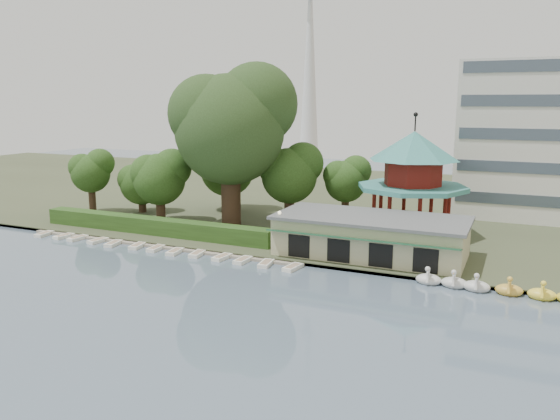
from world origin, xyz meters
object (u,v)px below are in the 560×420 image
Objects in this scene: dock at (158,245)px; boathouse at (371,235)px; pavilion at (413,173)px; big_tree at (232,121)px.

boathouse is at bearing 12.24° from dock.
big_tree reaches higher than pavilion.
pavilion is 21.86m from big_tree.
dock is 17.23m from big_tree.
pavilion is at bearing 10.31° from big_tree.
big_tree is (-18.82, 6.24, 10.61)m from boathouse.
boathouse is at bearing -18.34° from big_tree.
dock is 1.74× the size of big_tree.
dock is 2.52× the size of pavilion.
boathouse reaches higher than dock.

